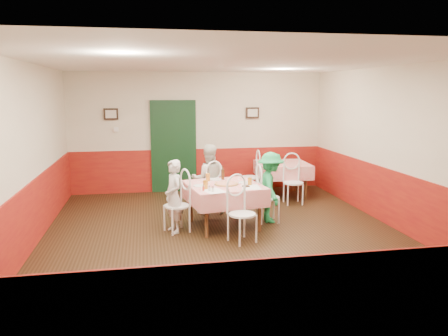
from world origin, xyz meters
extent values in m
plane|color=black|center=(0.00, 0.00, 0.00)|extent=(7.00, 7.00, 0.00)
plane|color=white|center=(0.00, 0.00, 2.80)|extent=(7.00, 7.00, 0.00)
cube|color=beige|center=(0.00, 3.50, 1.40)|extent=(6.00, 0.10, 2.80)
cube|color=beige|center=(0.00, -3.50, 1.40)|extent=(6.00, 0.10, 2.80)
cube|color=beige|center=(-3.00, 0.00, 1.40)|extent=(0.10, 7.00, 2.80)
cube|color=beige|center=(3.00, 0.00, 1.40)|extent=(0.10, 7.00, 2.80)
cube|color=maroon|center=(0.00, 3.48, 0.50)|extent=(6.00, 0.03, 1.00)
cube|color=maroon|center=(0.00, -3.48, 0.50)|extent=(6.00, 0.03, 1.00)
cube|color=maroon|center=(-2.98, 0.00, 0.50)|extent=(0.03, 7.00, 1.00)
cube|color=maroon|center=(2.98, 0.00, 0.50)|extent=(0.03, 7.00, 1.00)
cube|color=black|center=(-0.60, 3.45, 1.05)|extent=(0.96, 0.06, 2.10)
cube|color=black|center=(-2.00, 3.45, 1.85)|extent=(0.32, 0.03, 0.26)
cube|color=black|center=(1.30, 3.45, 1.85)|extent=(0.32, 0.03, 0.26)
cube|color=white|center=(-1.90, 3.45, 1.50)|extent=(0.10, 0.03, 0.10)
cube|color=red|center=(0.07, 0.52, 0.38)|extent=(1.40, 1.40, 0.77)
cube|color=red|center=(1.80, 2.57, 0.38)|extent=(1.17, 1.17, 0.77)
cylinder|color=#B74723|center=(0.11, 0.49, 0.77)|extent=(0.46, 0.46, 0.03)
cylinder|color=white|center=(-0.35, 0.46, 0.77)|extent=(0.29, 0.29, 0.01)
cylinder|color=white|center=(0.46, 0.58, 0.77)|extent=(0.29, 0.29, 0.01)
cylinder|color=white|center=(-0.02, 0.94, 0.77)|extent=(0.29, 0.29, 0.01)
cylinder|color=#BF7219|center=(-0.30, 0.22, 0.83)|extent=(0.09, 0.09, 0.15)
cylinder|color=#BF7219|center=(0.50, 0.40, 0.82)|extent=(0.08, 0.08, 0.13)
cylinder|color=#BF7219|center=(-0.16, 0.87, 0.83)|extent=(0.09, 0.09, 0.14)
cylinder|color=#381C0A|center=(0.13, 0.95, 0.87)|extent=(0.07, 0.07, 0.23)
cylinder|color=silver|center=(-0.25, 0.05, 0.81)|extent=(0.04, 0.04, 0.09)
cylinder|color=silver|center=(-0.21, 0.00, 0.81)|extent=(0.04, 0.04, 0.09)
cylinder|color=#B23319|center=(-0.35, 0.10, 0.81)|extent=(0.04, 0.04, 0.09)
cube|color=white|center=(-0.19, 0.06, 0.76)|extent=(0.41, 0.47, 0.00)
cube|color=white|center=(0.48, 0.22, 0.76)|extent=(0.32, 0.41, 0.00)
cube|color=black|center=(0.40, 0.26, 0.77)|extent=(0.12, 0.11, 0.02)
imported|color=gray|center=(-0.82, 0.38, 0.62)|extent=(0.41, 0.52, 1.24)
imported|color=gray|center=(-0.08, 1.41, 0.68)|extent=(0.67, 0.53, 1.36)
imported|color=gray|center=(0.96, 0.67, 0.64)|extent=(0.55, 0.87, 1.28)
camera|label=1|loc=(-1.26, -6.79, 2.36)|focal=35.00mm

